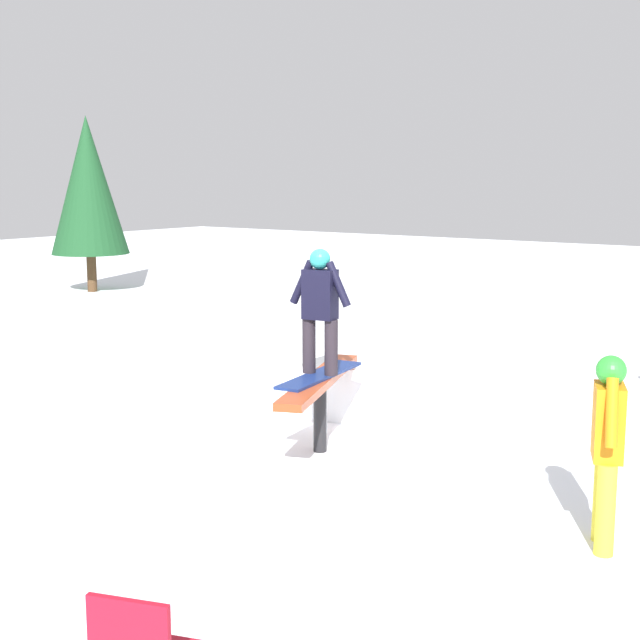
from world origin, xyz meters
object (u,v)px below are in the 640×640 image
object	(u,v)px
rail_feature	(320,388)
bystander_orange	(607,441)
main_rider_on_rail	(320,315)
pine_tree_near	(88,186)

from	to	relation	value
rail_feature	bystander_orange	xyz separation A→B (m)	(0.70, 3.25, 0.18)
bystander_orange	rail_feature	bearing A→B (deg)	55.17
main_rider_on_rail	bystander_orange	xyz separation A→B (m)	(0.70, 3.25, -0.60)
rail_feature	pine_tree_near	distance (m)	14.46
main_rider_on_rail	bystander_orange	size ratio (longest dim) A/B	0.96
rail_feature	bystander_orange	distance (m)	3.33
rail_feature	main_rider_on_rail	distance (m)	0.78
pine_tree_near	bystander_orange	bearing A→B (deg)	62.83
main_rider_on_rail	pine_tree_near	distance (m)	14.38
main_rider_on_rail	pine_tree_near	xyz separation A→B (m)	(-7.29, -12.33, 1.17)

